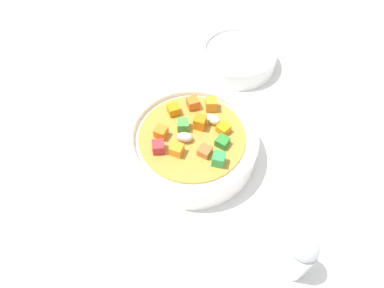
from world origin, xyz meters
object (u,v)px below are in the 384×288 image
object	(u,v)px
spoon	(137,103)
pepper_shaker	(299,256)
side_bowl_small	(238,56)
soup_bowl_main	(192,142)

from	to	relation	value
spoon	pepper_shaker	distance (cm)	35.02
spoon	pepper_shaker	world-z (taller)	pepper_shaker
side_bowl_small	pepper_shaker	bearing A→B (deg)	-163.94
soup_bowl_main	side_bowl_small	world-z (taller)	soup_bowl_main
soup_bowl_main	spoon	world-z (taller)	soup_bowl_main
spoon	side_bowl_small	xyz separation A→B (cm)	(13.03, -15.70, 1.57)
side_bowl_small	spoon	bearing A→B (deg)	129.70
spoon	side_bowl_small	size ratio (longest dim) A/B	1.31
soup_bowl_main	spoon	size ratio (longest dim) A/B	1.05
soup_bowl_main	side_bowl_small	xyz separation A→B (cm)	(21.20, -4.76, -0.84)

